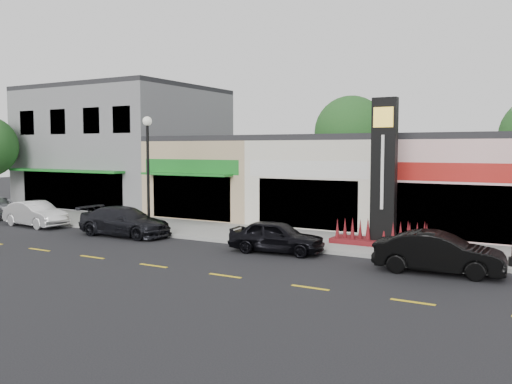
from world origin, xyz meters
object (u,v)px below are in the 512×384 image
Objects in this scene: pylon_sign at (383,193)px; car_black_sedan at (277,236)px; lamp_west_near at (148,161)px; car_white_van at (35,214)px; car_dark_sedan at (125,221)px; car_black_conv at (439,253)px.

pylon_sign is 4.75m from car_black_sedan.
lamp_west_near is 1.36× the size of car_white_van.
car_dark_sedan is 1.14× the size of car_black_conv.
car_dark_sedan reaches higher than car_white_van.
pylon_sign is 1.49× the size of car_white_van.
car_black_conv is at bearing -6.95° from lamp_west_near.
car_dark_sedan is 1.24× the size of car_black_sedan.
car_black_sedan is 6.29m from car_black_conv.
lamp_west_near is 7.36m from car_white_van.
car_dark_sedan reaches higher than car_black_conv.
car_dark_sedan is at bearing -111.54° from lamp_west_near.
lamp_west_near reaches higher than car_black_conv.
pylon_sign reaches higher than car_black_conv.
pylon_sign is at bearing -75.07° from car_white_van.
car_black_conv is (2.90, -3.39, -1.60)m from pylon_sign.
car_dark_sedan is at bearing -83.78° from car_white_van.
car_dark_sedan is 14.36m from car_black_conv.
pylon_sign is 18.01m from car_white_van.
lamp_west_near is 14.27m from car_black_conv.
car_black_sedan is at bearing -9.14° from lamp_west_near.
car_white_van is at bearing 84.77° from car_black_conv.
pylon_sign is at bearing -77.45° from car_dark_sedan.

